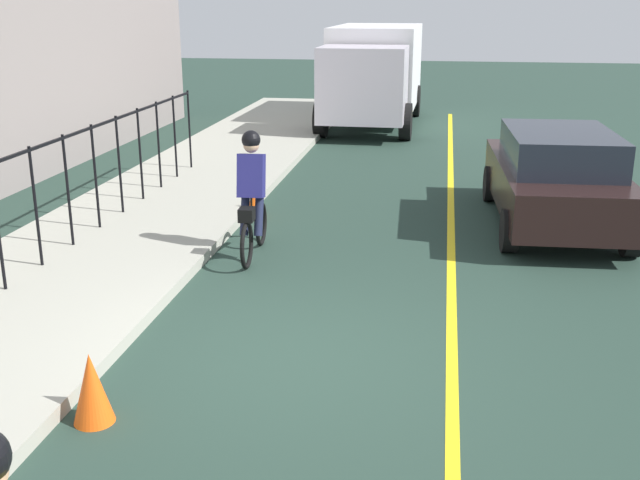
{
  "coord_description": "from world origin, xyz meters",
  "views": [
    {
      "loc": [
        -7.07,
        -1.4,
        3.55
      ],
      "look_at": [
        0.91,
        -0.11,
        1.0
      ],
      "focal_mm": 43.2,
      "sensor_mm": 36.0,
      "label": 1
    }
  ],
  "objects_px": {
    "patrol_sedan": "(556,177)",
    "traffic_cone_far": "(255,201)",
    "box_truck_background": "(374,71)",
    "cyclist_lead": "(252,196)",
    "traffic_cone_near": "(92,388)"
  },
  "relations": [
    {
      "from": "cyclist_lead",
      "to": "traffic_cone_near",
      "type": "height_order",
      "value": "cyclist_lead"
    },
    {
      "from": "cyclist_lead",
      "to": "traffic_cone_far",
      "type": "bearing_deg",
      "value": 10.61
    },
    {
      "from": "traffic_cone_far",
      "to": "cyclist_lead",
      "type": "bearing_deg",
      "value": -166.88
    },
    {
      "from": "traffic_cone_near",
      "to": "traffic_cone_far",
      "type": "xyz_separation_m",
      "value": [
        6.73,
        0.2,
        -0.07
      ]
    },
    {
      "from": "cyclist_lead",
      "to": "patrol_sedan",
      "type": "xyz_separation_m",
      "value": [
        2.33,
        -4.4,
        -0.09
      ]
    },
    {
      "from": "box_truck_background",
      "to": "traffic_cone_far",
      "type": "bearing_deg",
      "value": -4.96
    },
    {
      "from": "patrol_sedan",
      "to": "traffic_cone_far",
      "type": "height_order",
      "value": "patrol_sedan"
    },
    {
      "from": "cyclist_lead",
      "to": "patrol_sedan",
      "type": "distance_m",
      "value": 4.98
    },
    {
      "from": "patrol_sedan",
      "to": "box_truck_background",
      "type": "relative_size",
      "value": 0.66
    },
    {
      "from": "patrol_sedan",
      "to": "traffic_cone_near",
      "type": "bearing_deg",
      "value": 143.4
    },
    {
      "from": "patrol_sedan",
      "to": "traffic_cone_near",
      "type": "distance_m",
      "value": 8.37
    },
    {
      "from": "cyclist_lead",
      "to": "traffic_cone_near",
      "type": "distance_m",
      "value": 4.62
    },
    {
      "from": "patrol_sedan",
      "to": "cyclist_lead",
      "type": "bearing_deg",
      "value": 115.6
    },
    {
      "from": "patrol_sedan",
      "to": "traffic_cone_near",
      "type": "xyz_separation_m",
      "value": [
        -6.9,
        4.71,
        -0.5
      ]
    },
    {
      "from": "traffic_cone_near",
      "to": "patrol_sedan",
      "type": "bearing_deg",
      "value": -34.32
    }
  ]
}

